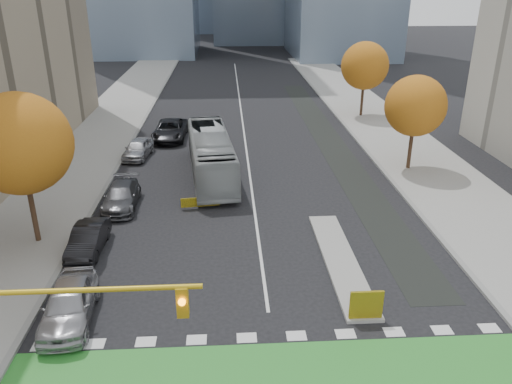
{
  "coord_description": "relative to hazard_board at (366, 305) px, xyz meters",
  "views": [
    {
      "loc": [
        -1.6,
        -12.67,
        13.17
      ],
      "look_at": [
        -0.16,
        11.26,
        3.0
      ],
      "focal_mm": 35.0,
      "sensor_mm": 36.0,
      "label": 1
    }
  ],
  "objects": [
    {
      "name": "sidewalk_west",
      "position": [
        -17.5,
        15.8,
        -0.73
      ],
      "size": [
        7.0,
        120.0,
        0.15
      ],
      "primitive_type": "cube",
      "color": "gray",
      "rests_on": "ground"
    },
    {
      "name": "sidewalk_east",
      "position": [
        9.5,
        15.8,
        -0.73
      ],
      "size": [
        7.0,
        120.0,
        0.15
      ],
      "primitive_type": "cube",
      "color": "gray",
      "rests_on": "ground"
    },
    {
      "name": "curb_west",
      "position": [
        -14.0,
        15.8,
        -0.73
      ],
      "size": [
        0.3,
        120.0,
        0.16
      ],
      "primitive_type": "cube",
      "color": "gray",
      "rests_on": "ground"
    },
    {
      "name": "curb_east",
      "position": [
        6.0,
        15.8,
        -0.73
      ],
      "size": [
        0.3,
        120.0,
        0.16
      ],
      "primitive_type": "cube",
      "color": "gray",
      "rests_on": "ground"
    },
    {
      "name": "bike_crossing",
      "position": [
        -4.0,
        -2.7,
        -0.79
      ],
      "size": [
        20.0,
        3.0,
        0.01
      ],
      "primitive_type": "cube",
      "color": "#2C872C",
      "rests_on": "ground"
    },
    {
      "name": "centre_line",
      "position": [
        -4.0,
        35.8,
        -0.8
      ],
      "size": [
        0.15,
        70.0,
        0.01
      ],
      "primitive_type": "cube",
      "color": "silver",
      "rests_on": "ground"
    },
    {
      "name": "bike_lane_paint",
      "position": [
        3.5,
        25.8,
        -0.8
      ],
      "size": [
        2.5,
        50.0,
        0.01
      ],
      "primitive_type": "cube",
      "color": "black",
      "rests_on": "ground"
    },
    {
      "name": "median_island",
      "position": [
        0.0,
        4.8,
        -0.72
      ],
      "size": [
        1.6,
        10.0,
        0.16
      ],
      "primitive_type": "cube",
      "color": "gray",
      "rests_on": "ground"
    },
    {
      "name": "hazard_board",
      "position": [
        0.0,
        0.0,
        0.0
      ],
      "size": [
        1.4,
        0.12,
        1.3
      ],
      "primitive_type": "cube",
      "color": "yellow",
      "rests_on": "median_island"
    },
    {
      "name": "tree_west",
      "position": [
        -16.0,
        7.8,
        4.82
      ],
      "size": [
        5.2,
        5.2,
        8.22
      ],
      "color": "#332114",
      "rests_on": "ground"
    },
    {
      "name": "tree_east_near",
      "position": [
        8.0,
        17.8,
        4.06
      ],
      "size": [
        4.4,
        4.4,
        7.08
      ],
      "color": "#332114",
      "rests_on": "ground"
    },
    {
      "name": "tree_east_far",
      "position": [
        8.5,
        33.8,
        4.44
      ],
      "size": [
        4.8,
        4.8,
        7.65
      ],
      "color": "#332114",
      "rests_on": "ground"
    },
    {
      "name": "traffic_signal_west",
      "position": [
        -11.93,
        -4.71,
        3.23
      ],
      "size": [
        8.53,
        0.56,
        5.2
      ],
      "color": "#BF9914",
      "rests_on": "ground"
    },
    {
      "name": "bus",
      "position": [
        -6.79,
        17.29,
        0.83
      ],
      "size": [
        3.96,
        11.96,
        3.27
      ],
      "primitive_type": "imported",
      "rotation": [
        0.0,
        0.0,
        0.11
      ],
      "color": "#9CA1A3",
      "rests_on": "ground"
    },
    {
      "name": "parked_car_a",
      "position": [
        -12.32,
        0.8,
        0.02
      ],
      "size": [
        2.3,
        4.95,
        1.64
      ],
      "primitive_type": "imported",
      "rotation": [
        0.0,
        0.0,
        0.08
      ],
      "color": "#98989D",
      "rests_on": "ground"
    },
    {
      "name": "parked_car_b",
      "position": [
        -13.0,
        6.68,
        -0.11
      ],
      "size": [
        1.53,
        4.22,
        1.38
      ],
      "primitive_type": "imported",
      "rotation": [
        0.0,
        0.0,
        -0.02
      ],
      "color": "black",
      "rests_on": "ground"
    },
    {
      "name": "parked_car_c",
      "position": [
        -12.32,
        12.25,
        -0.09
      ],
      "size": [
        2.09,
        4.93,
        1.42
      ],
      "primitive_type": "imported",
      "rotation": [
        0.0,
        0.0,
        0.02
      ],
      "color": "#434448",
      "rests_on": "ground"
    },
    {
      "name": "parked_car_d",
      "position": [
        -10.68,
        26.9,
        0.03
      ],
      "size": [
        3.04,
        6.08,
        1.66
      ],
      "primitive_type": "imported",
      "rotation": [
        0.0,
        0.0,
        -0.05
      ],
      "color": "black",
      "rests_on": "ground"
    },
    {
      "name": "parked_car_e",
      "position": [
        -12.79,
        21.9,
        -0.06
      ],
      "size": [
        2.32,
        4.55,
        1.48
      ],
      "primitive_type": "imported",
      "rotation": [
        0.0,
        0.0,
        -0.14
      ],
      "color": "#A9AAAF",
      "rests_on": "ground"
    }
  ]
}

